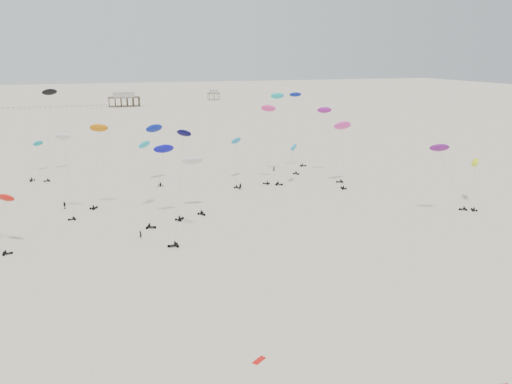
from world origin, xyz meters
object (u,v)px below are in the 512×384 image
object	(u,v)px
pavilion_small	(214,95)
rig_0	(282,116)
spectator_0	(141,238)
rig_9	(328,127)
pavilion_main	(124,100)
rig_4	(236,148)

from	to	relation	value
pavilion_small	rig_0	bearing A→B (deg)	-98.58
pavilion_small	spectator_0	size ratio (longest dim) A/B	4.79
rig_0	rig_9	bearing A→B (deg)	124.49
rig_9	spectator_0	bearing A→B (deg)	137.90
pavilion_main	rig_9	world-z (taller)	rig_9
rig_0	rig_4	size ratio (longest dim) A/B	1.49
pavilion_small	spectator_0	distance (m)	305.08
rig_4	rig_9	xyz separation A→B (m)	(27.35, -2.37, 5.03)
rig_0	rig_4	bearing A→B (deg)	-8.77
pavilion_main	rig_9	distance (m)	229.38
pavilion_main	spectator_0	xyz separation A→B (m)	(-14.01, -263.27, -4.22)
rig_0	spectator_0	xyz separation A→B (m)	(-46.59, -45.33, -16.80)
pavilion_main	rig_9	xyz separation A→B (m)	(44.31, -224.85, 9.67)
pavilion_main	rig_9	bearing A→B (deg)	-78.85
rig_4	rig_9	world-z (taller)	rig_9
rig_0	pavilion_main	bearing A→B (deg)	-106.49
pavilion_small	spectator_0	xyz separation A→B (m)	(-84.01, -293.27, -3.49)
pavilion_main	pavilion_small	size ratio (longest dim) A/B	2.33
pavilion_small	rig_9	xyz separation A→B (m)	(-25.69, -254.85, 10.41)
rig_9	spectator_0	world-z (taller)	rig_9
pavilion_small	rig_0	xyz separation A→B (m)	(-37.42, -247.94, 13.31)
pavilion_small	spectator_0	bearing A→B (deg)	-105.98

